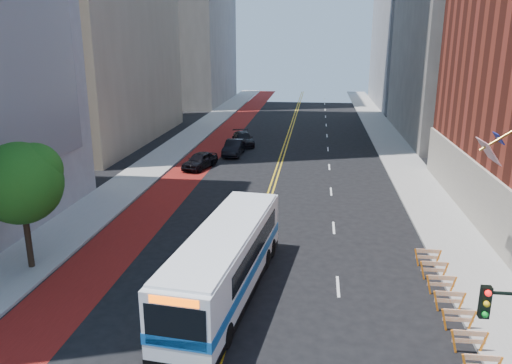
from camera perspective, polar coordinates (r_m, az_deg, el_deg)
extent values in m
plane|color=black|center=(20.63, -4.23, -18.82)|extent=(160.00, 160.00, 0.00)
cube|color=gray|center=(50.46, -11.07, 2.36)|extent=(4.00, 140.00, 0.15)
cube|color=gray|center=(48.77, 16.86, 1.48)|extent=(4.00, 140.00, 0.15)
cube|color=#61100D|center=(49.41, -6.76, 2.18)|extent=(3.60, 140.00, 0.01)
cube|color=gold|center=(48.18, 2.44, 1.91)|extent=(0.14, 140.00, 0.01)
cube|color=gold|center=(48.15, 2.87, 1.90)|extent=(0.14, 140.00, 0.01)
cube|color=silver|center=(25.49, 9.35, -11.68)|extent=(0.14, 2.20, 0.01)
cube|color=silver|center=(32.79, 8.87, -5.18)|extent=(0.14, 2.20, 0.01)
cube|color=silver|center=(40.35, 8.57, -1.08)|extent=(0.14, 2.20, 0.01)
cube|color=silver|center=(48.05, 8.37, 1.72)|extent=(0.14, 2.20, 0.01)
cube|color=silver|center=(55.84, 8.22, 3.74)|extent=(0.14, 2.20, 0.01)
cube|color=silver|center=(63.68, 8.11, 5.27)|extent=(0.14, 2.20, 0.01)
cube|color=silver|center=(71.56, 8.03, 6.46)|extent=(0.14, 2.20, 0.01)
cube|color=silver|center=(79.46, 7.96, 7.41)|extent=(0.14, 2.20, 0.01)
cube|color=silver|center=(87.37, 7.90, 8.19)|extent=(0.14, 2.20, 0.01)
cube|color=silver|center=(95.31, 7.85, 8.84)|extent=(0.14, 2.20, 0.01)
cube|color=silver|center=(103.25, 7.81, 9.39)|extent=(0.14, 2.20, 0.01)
cube|color=#9E9384|center=(31.99, 25.95, -3.42)|extent=(0.50, 36.00, 4.00)
cube|color=black|center=(33.20, 25.39, -4.32)|extent=(0.35, 2.80, 2.20)
cube|color=black|center=(39.56, 22.36, -0.84)|extent=(0.35, 2.80, 2.20)
cube|color=#B21419|center=(26.42, 25.01, 3.23)|extent=(0.75, 1.90, 1.05)
cube|color=navy|center=(26.91, 25.98, 4.52)|extent=(0.39, 0.85, 0.52)
cube|color=orange|center=(20.39, 24.44, -17.83)|extent=(1.25, 0.05, 0.22)
cube|color=orange|center=(21.69, 21.66, -16.56)|extent=(0.32, 0.06, 0.99)
cube|color=orange|center=(22.00, 24.55, -16.42)|extent=(0.32, 0.06, 0.99)
cube|color=orange|center=(21.64, 23.24, -15.59)|extent=(1.25, 0.05, 0.22)
cube|color=orange|center=(21.81, 23.13, -16.38)|extent=(1.25, 0.05, 0.18)
cube|color=orange|center=(22.97, 20.71, -14.51)|extent=(0.32, 0.06, 0.99)
cube|color=orange|center=(23.26, 23.42, -14.42)|extent=(0.32, 0.06, 0.99)
cube|color=orange|center=(22.92, 22.18, -13.60)|extent=(1.25, 0.05, 0.22)
cube|color=orange|center=(23.09, 22.09, -14.36)|extent=(1.25, 0.05, 0.18)
cube|color=orange|center=(24.28, 19.88, -12.67)|extent=(0.32, 0.06, 0.99)
cube|color=orange|center=(24.56, 22.44, -12.62)|extent=(0.32, 0.06, 0.99)
cube|color=orange|center=(24.23, 21.26, -11.82)|extent=(1.25, 0.05, 0.22)
cube|color=orange|center=(24.39, 21.18, -12.55)|extent=(1.25, 0.05, 0.18)
cube|color=orange|center=(25.62, 19.14, -11.03)|extent=(0.32, 0.06, 0.99)
cube|color=orange|center=(25.88, 21.56, -11.00)|extent=(0.32, 0.06, 0.99)
cube|color=orange|center=(25.57, 20.44, -10.22)|extent=(1.25, 0.05, 0.22)
cube|color=orange|center=(25.72, 20.36, -10.92)|extent=(1.25, 0.05, 0.18)
cube|color=orange|center=(26.98, 18.48, -9.55)|extent=(0.32, 0.06, 0.99)
cube|color=orange|center=(27.23, 20.78, -9.54)|extent=(0.32, 0.06, 0.99)
cube|color=orange|center=(26.94, 19.71, -8.78)|extent=(1.25, 0.05, 0.22)
cube|color=orange|center=(27.08, 19.64, -9.45)|extent=(1.25, 0.05, 0.18)
cube|color=orange|center=(28.36, 17.89, -8.21)|extent=(0.32, 0.06, 0.99)
cube|color=orange|center=(28.60, 20.07, -8.21)|extent=(0.32, 0.06, 0.99)
cube|color=orange|center=(28.32, 19.06, -7.47)|extent=(1.25, 0.05, 0.22)
cube|color=orange|center=(28.46, 19.00, -8.12)|extent=(1.25, 0.05, 0.18)
cylinder|color=black|center=(28.79, -24.60, -5.86)|extent=(0.32, 0.32, 3.20)
sphere|color=#18490F|center=(27.89, -25.31, -0.12)|extent=(4.20, 4.20, 4.20)
sphere|color=#18490F|center=(27.76, -23.98, 1.25)|extent=(2.80, 2.80, 2.80)
sphere|color=#18490F|center=(27.82, -26.60, 0.53)|extent=(2.40, 2.40, 2.40)
cube|color=black|center=(15.60, 24.70, -12.35)|extent=(0.28, 0.22, 0.95)
sphere|color=red|center=(15.33, 25.01, -11.44)|extent=(0.18, 0.18, 0.18)
sphere|color=yellow|center=(15.48, 24.86, -12.53)|extent=(0.18, 0.18, 0.18)
sphere|color=#0CA526|center=(15.63, 24.71, -13.60)|extent=(0.18, 0.18, 0.18)
cube|color=white|center=(23.60, -3.54, -8.97)|extent=(3.97, 12.44, 2.90)
cube|color=#1254A3|center=(23.79, -3.52, -9.92)|extent=(4.02, 12.48, 0.46)
cube|color=black|center=(24.12, -3.00, -7.14)|extent=(3.62, 8.80, 0.97)
cube|color=black|center=(18.47, -9.21, -16.04)|extent=(2.33, 0.36, 1.63)
cube|color=black|center=(28.88, -0.07, -3.23)|extent=(2.12, 0.33, 1.02)
cube|color=#FF5905|center=(17.94, -9.37, -13.30)|extent=(1.85, 0.28, 0.31)
cube|color=white|center=(23.01, -3.60, -5.58)|extent=(3.77, 11.82, 0.12)
cube|color=black|center=(24.25, -3.48, -12.08)|extent=(4.01, 12.47, 0.31)
cylinder|color=black|center=(21.37, -9.84, -16.05)|extent=(0.42, 1.05, 1.02)
cylinder|color=black|center=(20.65, -3.40, -17.07)|extent=(0.42, 1.05, 1.02)
cylinder|color=black|center=(27.44, -3.84, -8.23)|extent=(0.42, 1.05, 1.02)
cylinder|color=black|center=(26.88, 1.12, -8.74)|extent=(0.42, 1.05, 1.02)
cylinder|color=black|center=(28.72, -2.98, -7.07)|extent=(0.42, 1.05, 1.02)
cylinder|color=black|center=(28.19, 1.76, -7.52)|extent=(0.42, 1.05, 1.02)
imported|color=black|center=(47.11, -6.43, 2.46)|extent=(3.06, 4.85, 1.54)
imported|color=black|center=(52.35, -2.54, 3.95)|extent=(1.88, 4.88, 1.59)
imported|color=black|center=(57.15, -1.49, 4.95)|extent=(3.49, 5.56, 1.50)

